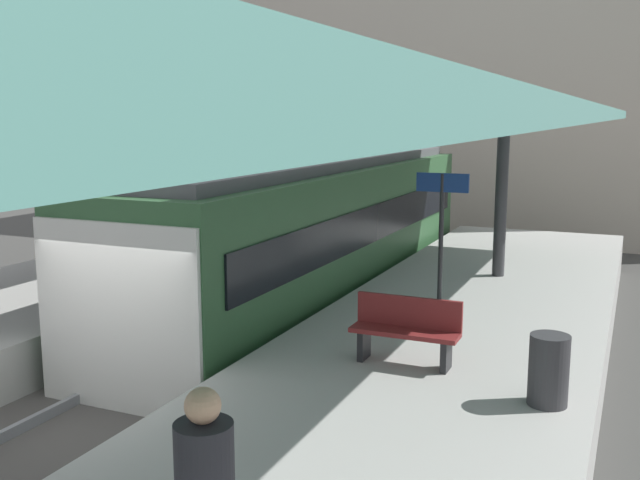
% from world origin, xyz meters
% --- Properties ---
extents(ground_plane, '(80.00, 80.00, 0.00)m').
position_xyz_m(ground_plane, '(0.00, 0.00, 0.00)').
color(ground_plane, '#383835').
extents(platform_right, '(4.40, 28.00, 1.00)m').
position_xyz_m(platform_right, '(3.80, 0.00, 0.50)').
color(platform_right, '#9E9E99').
rests_on(platform_right, ground_plane).
extents(track_ballast, '(3.20, 28.00, 0.20)m').
position_xyz_m(track_ballast, '(0.00, 0.00, 0.10)').
color(track_ballast, '#423F3D').
rests_on(track_ballast, ground_plane).
extents(rail_near_side, '(0.08, 28.00, 0.14)m').
position_xyz_m(rail_near_side, '(-0.72, 0.00, 0.27)').
color(rail_near_side, slate).
rests_on(rail_near_side, track_ballast).
extents(rail_far_side, '(0.08, 28.00, 0.14)m').
position_xyz_m(rail_far_side, '(0.72, 0.00, 0.27)').
color(rail_far_side, slate).
rests_on(rail_far_side, track_ballast).
extents(commuter_train, '(2.78, 13.08, 3.10)m').
position_xyz_m(commuter_train, '(0.00, 7.20, 1.73)').
color(commuter_train, '#2D5633').
rests_on(commuter_train, track_ballast).
extents(canopy_right, '(4.18, 21.00, 3.27)m').
position_xyz_m(canopy_right, '(3.80, 1.40, 4.15)').
color(canopy_right, '#333335').
rests_on(canopy_right, platform_right).
extents(platform_bench, '(1.40, 0.41, 0.86)m').
position_xyz_m(platform_bench, '(3.63, 1.95, 1.46)').
color(platform_bench, black).
rests_on(platform_bench, platform_right).
extents(platform_sign, '(0.90, 0.08, 2.21)m').
position_xyz_m(platform_sign, '(3.21, 5.31, 2.62)').
color(platform_sign, '#262628').
rests_on(platform_sign, platform_right).
extents(litter_bin, '(0.44, 0.44, 0.80)m').
position_xyz_m(litter_bin, '(5.48, 1.26, 1.40)').
color(litter_bin, '#2D2D30').
rests_on(litter_bin, platform_right).
extents(station_building_backdrop, '(18.00, 6.00, 11.00)m').
position_xyz_m(station_building_backdrop, '(0.24, 20.00, 5.50)').
color(station_building_backdrop, '#A89E8E').
rests_on(station_building_backdrop, ground_plane).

